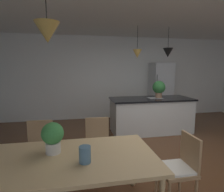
{
  "coord_description": "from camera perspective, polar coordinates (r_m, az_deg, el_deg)",
  "views": [
    {
      "loc": [
        -1.49,
        -2.94,
        1.67
      ],
      "look_at": [
        -0.89,
        0.16,
        1.2
      ],
      "focal_mm": 29.87,
      "sensor_mm": 36.0,
      "label": 1
    }
  ],
  "objects": [
    {
      "name": "chair_far_right",
      "position": [
        3.08,
        -4.38,
        -14.36
      ],
      "size": [
        0.42,
        0.42,
        0.87
      ],
      "color": "#A87F56",
      "rests_on": "ground_plane"
    },
    {
      "name": "pendant_over_table",
      "position": [
        2.04,
        -19.19,
        17.96
      ],
      "size": [
        0.25,
        0.25,
        0.78
      ],
      "color": "black"
    },
    {
      "name": "potted_plant_on_island",
      "position": [
        5.0,
        14.15,
        2.38
      ],
      "size": [
        0.33,
        0.33,
        0.45
      ],
      "color": "#8C664C",
      "rests_on": "kitchen_island"
    },
    {
      "name": "chair_kitchen_end",
      "position": [
        2.58,
        20.03,
        -19.64
      ],
      "size": [
        0.4,
        0.4,
        0.87
      ],
      "color": "#A87F56",
      "rests_on": "ground_plane"
    },
    {
      "name": "refrigerator",
      "position": [
        6.48,
        14.62,
        1.57
      ],
      "size": [
        0.65,
        0.67,
        1.85
      ],
      "color": "silver",
      "rests_on": "ground_plane"
    },
    {
      "name": "kitchen_island",
      "position": [
        5.04,
        11.81,
        -5.6
      ],
      "size": [
        2.11,
        0.88,
        0.91
      ],
      "color": "silver",
      "rests_on": "ground_plane"
    },
    {
      "name": "potted_plant_on_table",
      "position": [
        2.22,
        -17.71,
        -11.58
      ],
      "size": [
        0.25,
        0.25,
        0.35
      ],
      "color": "beige",
      "rests_on": "dining_table"
    },
    {
      "name": "pendant_over_island_main",
      "position": [
        4.76,
        7.72,
        12.69
      ],
      "size": [
        0.22,
        0.22,
        0.78
      ],
      "color": "black"
    },
    {
      "name": "pendant_over_island_aux",
      "position": [
        5.08,
        16.73,
        12.6
      ],
      "size": [
        0.26,
        0.26,
        0.75
      ],
      "color": "black"
    },
    {
      "name": "dining_table",
      "position": [
        2.18,
        -13.97,
        -19.16
      ],
      "size": [
        1.97,
        1.04,
        0.72
      ],
      "color": "tan",
      "rests_on": "ground_plane"
    },
    {
      "name": "chair_far_left",
      "position": [
        3.12,
        -21.35,
        -14.64
      ],
      "size": [
        0.41,
        0.41,
        0.87
      ],
      "color": "#A87F56",
      "rests_on": "ground_plane"
    },
    {
      "name": "wall_back_kitchen",
      "position": [
        6.39,
        2.65,
        5.57
      ],
      "size": [
        10.0,
        0.12,
        2.7
      ],
      "primitive_type": "cube",
      "color": "white",
      "rests_on": "ground_plane"
    },
    {
      "name": "vase_on_dining_table",
      "position": [
        1.98,
        -8.28,
        -17.31
      ],
      "size": [
        0.12,
        0.12,
        0.17
      ],
      "color": "slate",
      "rests_on": "dining_table"
    },
    {
      "name": "ground_plane",
      "position": [
        3.7,
        15.03,
        -18.97
      ],
      "size": [
        10.0,
        8.4,
        0.04
      ],
      "primitive_type": "cube",
      "color": "brown"
    }
  ]
}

